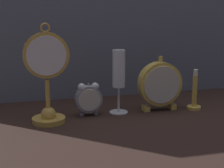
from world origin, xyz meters
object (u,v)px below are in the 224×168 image
(pocket_watch_on_stand, at_px, (47,81))
(brass_candlestick, at_px, (194,96))
(mantel_clock_silver, at_px, (160,84))
(champagne_flute, at_px, (119,74))
(alarm_clock_twin_bell, at_px, (89,98))

(pocket_watch_on_stand, bearing_deg, brass_candlestick, 1.61)
(mantel_clock_silver, distance_m, champagne_flute, 0.15)
(pocket_watch_on_stand, relative_size, alarm_clock_twin_bell, 2.80)
(champagne_flute, distance_m, brass_candlestick, 0.28)
(brass_candlestick, bearing_deg, alarm_clock_twin_bell, 176.32)
(alarm_clock_twin_bell, distance_m, mantel_clock_silver, 0.25)
(pocket_watch_on_stand, xyz_separation_m, brass_candlestick, (0.50, 0.01, -0.09))
(pocket_watch_on_stand, distance_m, champagne_flute, 0.24)
(mantel_clock_silver, height_order, champagne_flute, champagne_flute)
(alarm_clock_twin_bell, relative_size, mantel_clock_silver, 0.58)
(alarm_clock_twin_bell, bearing_deg, brass_candlestick, -3.68)
(champagne_flute, height_order, brass_candlestick, champagne_flute)
(pocket_watch_on_stand, bearing_deg, alarm_clock_twin_bell, 15.65)
(pocket_watch_on_stand, relative_size, mantel_clock_silver, 1.63)
(mantel_clock_silver, distance_m, brass_candlestick, 0.13)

